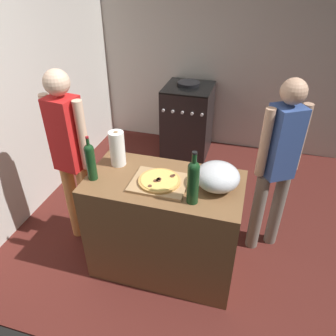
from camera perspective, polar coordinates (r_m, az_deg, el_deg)
ground_plane at (r=3.55m, az=4.92°, el=-6.46°), size 3.85×3.52×0.02m
kitchen_wall_rear at (r=4.34m, az=10.12°, el=20.13°), size 3.85×0.10×2.60m
kitchen_wall_left at (r=3.56m, az=-22.37°, el=15.42°), size 0.10×3.52×2.60m
counter at (r=2.62m, az=-0.61°, el=-10.32°), size 1.16×0.61×0.89m
cutting_board at (r=2.29m, az=-1.55°, el=-2.66°), size 0.40×0.32×0.02m
pizza at (r=2.28m, az=-1.55°, el=-2.24°), size 0.30×0.30×0.03m
mixing_bowl at (r=2.24m, az=8.82°, el=-1.53°), size 0.31×0.31×0.19m
paper_towel_roll at (r=2.48m, az=-9.05°, el=3.46°), size 0.12×0.12×0.28m
wine_bottle_amber at (r=2.34m, az=-13.67°, el=1.32°), size 0.07×0.07×0.35m
wine_bottle_dark at (r=2.04m, az=4.52°, el=-2.21°), size 0.08×0.08×0.38m
stove at (r=4.28m, az=3.51°, el=8.56°), size 0.60×0.64×0.96m
person_in_stripes at (r=2.72m, az=-17.06°, el=2.56°), size 0.38×0.23×1.61m
person_in_red at (r=2.68m, az=19.06°, el=1.05°), size 0.34×0.28×1.57m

